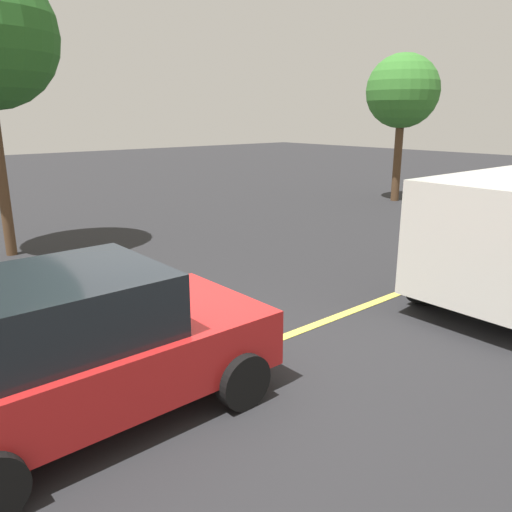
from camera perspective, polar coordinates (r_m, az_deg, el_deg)
The scene contains 4 objects.
ground_plane at distance 6.42m, azimuth -10.23°, elevation -13.92°, with size 80.00×80.00×0.00m, color #262628.
lane_marking_centre at distance 8.16m, azimuth 8.32°, elevation -7.13°, with size 28.00×0.16×0.01m, color #E0D14C.
car_red_mid_road at distance 5.65m, azimuth -18.74°, elevation -9.54°, with size 3.81×2.12×1.64m.
tree_centre_verge at distance 19.82m, azimuth 16.25°, elevation 17.40°, with size 2.62×2.62×5.29m.
Camera 1 is at (-2.73, -4.89, 3.15)m, focal length 35.34 mm.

